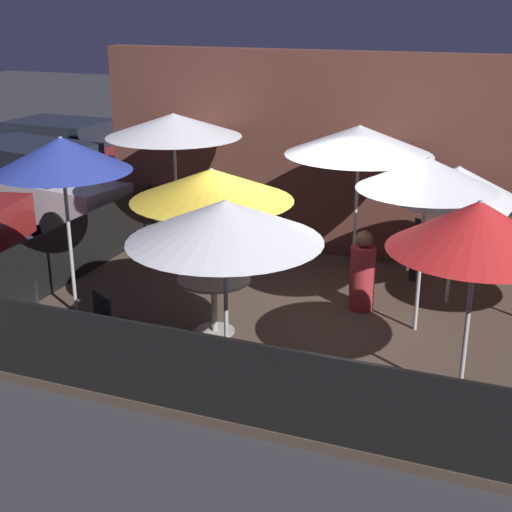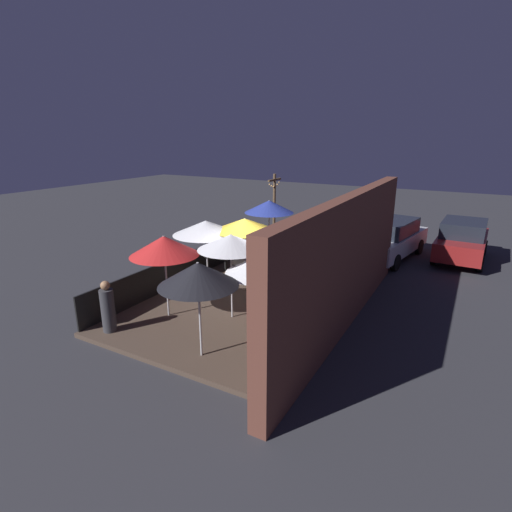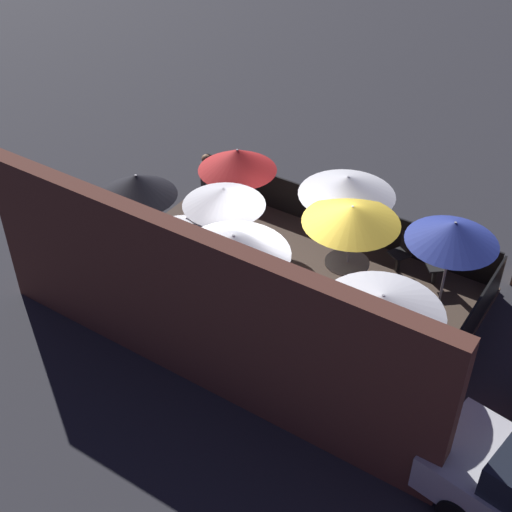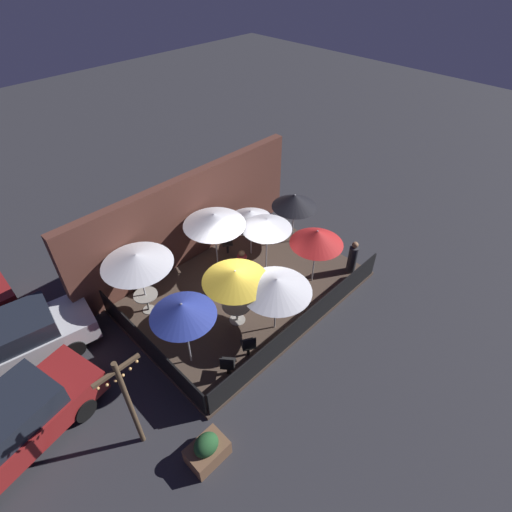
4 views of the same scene
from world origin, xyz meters
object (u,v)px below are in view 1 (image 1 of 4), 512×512
at_px(patio_umbrella_4, 427,174).
at_px(parked_car_1, 33,182).
at_px(patio_umbrella_2, 62,155).
at_px(patio_umbrella_7, 225,221).
at_px(patio_chair_1, 113,326).
at_px(patio_umbrella_3, 359,140).
at_px(patio_umbrella_1, 174,125).
at_px(dining_table_1, 177,225).
at_px(patio_umbrella_0, 212,185).
at_px(patio_chair_0, 417,248).
at_px(patio_umbrella_5, 478,226).
at_px(dining_table_0, 214,289).
at_px(parked_car_2, 62,153).
at_px(patron_0, 362,274).
at_px(patio_chair_2, 49,318).
at_px(patio_umbrella_6, 458,183).

distance_m(patio_umbrella_4, parked_car_1, 8.57).
distance_m(patio_umbrella_2, patio_umbrella_4, 4.68).
distance_m(patio_umbrella_7, patio_chair_1, 1.97).
bearing_deg(parked_car_1, patio_umbrella_7, -27.14).
xyz_separation_m(patio_umbrella_3, patio_chair_1, (-1.99, -3.70, -1.70)).
distance_m(patio_umbrella_1, patio_umbrella_7, 4.30).
bearing_deg(dining_table_1, patio_umbrella_0, -53.63).
distance_m(patio_umbrella_1, patio_chair_0, 4.34).
relative_size(patio_umbrella_2, patio_chair_0, 2.63).
distance_m(patio_umbrella_5, patio_chair_0, 3.87).
relative_size(dining_table_0, patio_chair_1, 1.02).
xyz_separation_m(patio_chair_0, patio_chair_1, (-2.89, -4.15, -0.00)).
distance_m(patio_umbrella_0, parked_car_2, 9.26).
bearing_deg(parked_car_2, dining_table_1, -34.37).
xyz_separation_m(patio_umbrella_5, patron_0, (-1.59, 2.01, -1.47)).
bearing_deg(dining_table_1, patio_chair_0, 5.95).
xyz_separation_m(patio_umbrella_7, dining_table_0, (-0.65, 1.07, -1.29)).
xyz_separation_m(patio_umbrella_3, patio_umbrella_5, (1.96, -2.97, -0.23)).
distance_m(patio_umbrella_7, patio_chair_2, 2.66).
relative_size(patio_umbrella_5, patio_umbrella_7, 1.04).
bearing_deg(patio_umbrella_7, patio_chair_2, -173.50).
distance_m(patio_umbrella_2, patio_umbrella_6, 5.34).
bearing_deg(patio_chair_1, patio_umbrella_4, -24.25).
bearing_deg(patio_umbrella_1, patio_umbrella_6, -4.06).
relative_size(patio_umbrella_7, patio_chair_0, 2.29).
xyz_separation_m(patio_chair_2, parked_car_2, (-5.20, 7.48, 0.22)).
bearing_deg(patio_umbrella_5, parked_car_2, 146.20).
bearing_deg(patio_umbrella_7, patio_umbrella_1, 124.84).
distance_m(patio_umbrella_5, dining_table_0, 3.54).
bearing_deg(patio_umbrella_3, patio_umbrella_5, -56.63).
relative_size(patio_chair_0, patio_chair_1, 1.00).
relative_size(patio_umbrella_1, dining_table_0, 2.55).
xyz_separation_m(patio_umbrella_6, dining_table_1, (-4.54, 0.32, -1.20)).
bearing_deg(patio_chair_2, parked_car_2, 85.13).
distance_m(patio_chair_2, parked_car_1, 6.32).
bearing_deg(parked_car_2, patio_umbrella_4, -26.71).
xyz_separation_m(patio_umbrella_7, patron_0, (0.98, 2.53, -1.39)).
bearing_deg(patio_chair_1, dining_table_0, -0.00).
distance_m(patio_umbrella_5, patio_chair_1, 4.27).
relative_size(patio_umbrella_4, dining_table_1, 2.95).
height_order(patio_umbrella_0, parked_car_1, patio_umbrella_0).
bearing_deg(patio_umbrella_4, patio_chair_1, -143.87).
height_order(dining_table_1, patio_chair_0, patio_chair_0).
xyz_separation_m(patio_umbrella_0, dining_table_0, (0.00, -0.00, -1.38)).
relative_size(patio_umbrella_5, patio_umbrella_6, 1.12).
relative_size(patio_chair_2, parked_car_1, 0.19).
height_order(patio_umbrella_0, patio_chair_1, patio_umbrella_0).
distance_m(patio_umbrella_5, patio_umbrella_6, 2.73).
bearing_deg(patio_umbrella_7, patio_chair_1, -171.25).
height_order(dining_table_0, dining_table_1, dining_table_0).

